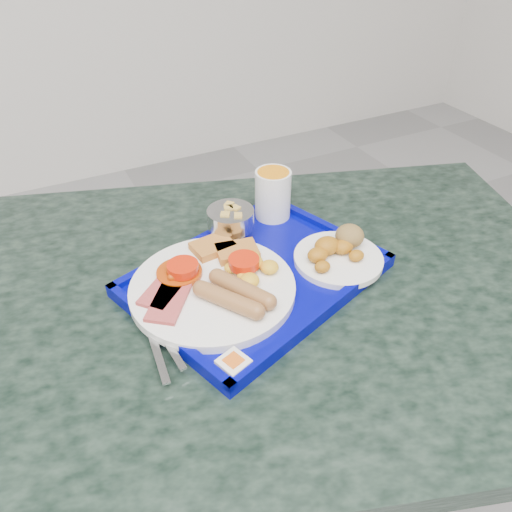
{
  "coord_description": "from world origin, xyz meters",
  "views": [
    {
      "loc": [
        0.2,
        0.44,
        1.3
      ],
      "look_at": [
        0.5,
        1.04,
        0.79
      ],
      "focal_mm": 35.0,
      "sensor_mm": 36.0,
      "label": 1
    }
  ],
  "objects_px": {
    "tray": "(256,277)",
    "bread_plate": "(339,252)",
    "main_plate": "(216,282)",
    "table": "(255,362)",
    "fruit_bowl": "(231,219)",
    "juice_cup": "(273,193)"
  },
  "relations": [
    {
      "from": "juice_cup",
      "to": "main_plate",
      "type": "bearing_deg",
      "value": -140.27
    },
    {
      "from": "bread_plate",
      "to": "fruit_bowl",
      "type": "xyz_separation_m",
      "value": [
        -0.14,
        0.15,
        0.02
      ]
    },
    {
      "from": "main_plate",
      "to": "juice_cup",
      "type": "height_order",
      "value": "juice_cup"
    },
    {
      "from": "main_plate",
      "to": "bread_plate",
      "type": "distance_m",
      "value": 0.23
    },
    {
      "from": "tray",
      "to": "fruit_bowl",
      "type": "height_order",
      "value": "fruit_bowl"
    },
    {
      "from": "bread_plate",
      "to": "tray",
      "type": "bearing_deg",
      "value": 169.81
    },
    {
      "from": "bread_plate",
      "to": "juice_cup",
      "type": "relative_size",
      "value": 1.61
    },
    {
      "from": "table",
      "to": "bread_plate",
      "type": "distance_m",
      "value": 0.27
    },
    {
      "from": "table",
      "to": "fruit_bowl",
      "type": "height_order",
      "value": "fruit_bowl"
    },
    {
      "from": "fruit_bowl",
      "to": "juice_cup",
      "type": "height_order",
      "value": "juice_cup"
    },
    {
      "from": "main_plate",
      "to": "juice_cup",
      "type": "bearing_deg",
      "value": 39.73
    },
    {
      "from": "main_plate",
      "to": "fruit_bowl",
      "type": "relative_size",
      "value": 3.11
    },
    {
      "from": "bread_plate",
      "to": "fruit_bowl",
      "type": "relative_size",
      "value": 1.8
    },
    {
      "from": "main_plate",
      "to": "fruit_bowl",
      "type": "xyz_separation_m",
      "value": [
        0.09,
        0.13,
        0.03
      ]
    },
    {
      "from": "tray",
      "to": "bread_plate",
      "type": "xyz_separation_m",
      "value": [
        0.15,
        -0.03,
        0.02
      ]
    },
    {
      "from": "table",
      "to": "juice_cup",
      "type": "relative_size",
      "value": 13.72
    },
    {
      "from": "fruit_bowl",
      "to": "juice_cup",
      "type": "xyz_separation_m",
      "value": [
        0.11,
        0.03,
        0.01
      ]
    },
    {
      "from": "tray",
      "to": "main_plate",
      "type": "distance_m",
      "value": 0.08
    },
    {
      "from": "main_plate",
      "to": "juice_cup",
      "type": "relative_size",
      "value": 2.77
    },
    {
      "from": "table",
      "to": "bread_plate",
      "type": "relative_size",
      "value": 8.53
    },
    {
      "from": "tray",
      "to": "bread_plate",
      "type": "bearing_deg",
      "value": -10.19
    },
    {
      "from": "tray",
      "to": "main_plate",
      "type": "bearing_deg",
      "value": -176.43
    }
  ]
}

